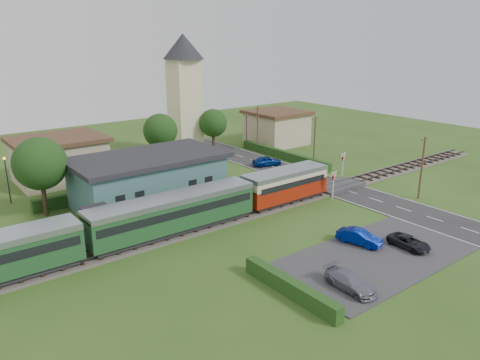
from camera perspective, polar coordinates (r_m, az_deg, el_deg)
ground at (r=48.51m, az=5.80°, el=-3.81°), size 120.00×120.00×0.00m
railway_track at (r=49.84m, az=4.23°, el=-3.04°), size 76.00×3.20×0.49m
road at (r=55.49m, az=13.35°, el=-1.43°), size 6.00×70.00×0.05m
car_park at (r=40.25m, az=16.11°, el=-8.99°), size 17.00×9.00×0.08m
crossing_deck at (r=56.63m, az=11.81°, el=-0.73°), size 6.20×3.40×0.45m
platform at (r=46.74m, az=-7.65°, el=-4.42°), size 30.00×3.00×0.45m
equipment_hut at (r=43.09m, az=-16.97°, el=-4.80°), size 2.30×2.30×2.55m
station_building at (r=50.78m, az=-11.06°, el=0.14°), size 16.00×9.00×5.30m
train at (r=41.11m, az=-11.95°, el=-4.83°), size 43.20×2.90×3.40m
church_tower at (r=71.08m, az=-6.80°, el=11.40°), size 6.00×6.00×17.60m
house_west at (r=61.69m, az=-21.16°, el=2.42°), size 10.80×8.80×5.50m
house_east at (r=77.86m, az=4.50°, el=6.45°), size 8.80×8.80×5.50m
hedge_carpark at (r=33.53m, az=6.17°, el=-12.90°), size 0.80×9.00×1.20m
hedge_roadside at (r=68.75m, az=5.32°, el=3.09°), size 0.80×18.00×1.20m
hedge_station at (r=55.28m, az=-13.06°, el=-0.80°), size 22.00×0.80×1.30m
tree_a at (r=49.50m, az=-23.20°, el=1.83°), size 5.20×5.20×8.00m
tree_b at (r=64.13m, az=-9.69°, el=5.93°), size 4.60×4.60×7.34m
tree_c at (r=70.97m, az=-3.29°, el=6.93°), size 4.20×4.20×6.78m
utility_pole_b at (r=54.56m, az=21.29°, el=1.48°), size 1.40×0.22×7.00m
utility_pole_c at (r=63.92m, az=9.06°, el=4.65°), size 1.40×0.22×7.00m
utility_pole_d at (r=72.48m, az=2.15°, el=6.34°), size 1.40×0.22×7.00m
crossing_signal_near at (r=51.95m, az=11.33°, el=-0.12°), size 0.84×0.28×3.28m
crossing_signal_far at (r=60.23m, az=12.45°, el=2.22°), size 0.84×0.28×3.28m
streetlamp_west at (r=55.38m, az=-26.54°, el=0.41°), size 0.30×0.30×5.15m
streetlamp_east at (r=77.51m, az=0.80°, el=6.63°), size 0.30×0.30×5.15m
car_on_road at (r=64.65m, az=3.30°, el=2.34°), size 4.30×2.71×1.37m
car_park_blue at (r=41.89m, az=14.33°, el=-6.74°), size 2.28×4.11×1.28m
car_park_silver at (r=34.78m, az=13.32°, el=-11.95°), size 1.85×4.22×1.21m
car_park_dark at (r=42.46m, az=19.89°, el=-7.13°), size 1.84×3.76×1.03m
pedestrian_near at (r=49.80m, az=-0.49°, el=-1.50°), size 0.70×0.50×1.80m
pedestrian_far at (r=44.59m, az=-12.14°, el=-4.30°), size 0.71×0.87×1.66m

